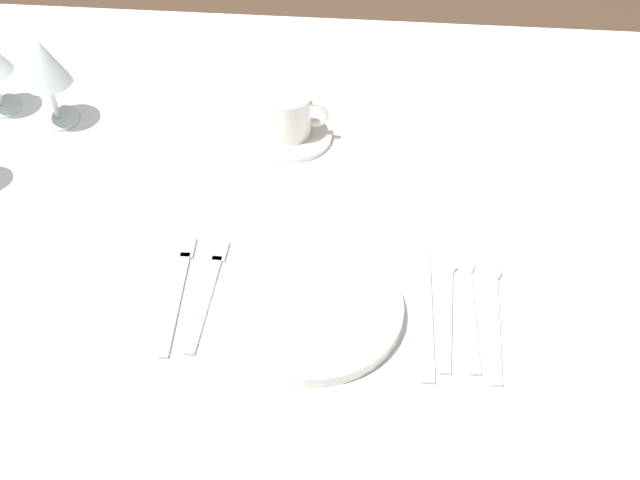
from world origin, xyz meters
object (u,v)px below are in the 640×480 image
object	(u,v)px
fork_inner	(178,288)
wine_glass_centre	(45,66)
spoon_tea	(493,304)
fork_outer	(208,289)
dinner_knife	(426,315)
dinner_plate	(312,309)
spoon_soup	(447,295)
coffee_cup_left	(290,114)
spoon_dessert	(468,296)

from	to	relation	value
fork_inner	wine_glass_centre	world-z (taller)	wine_glass_centre
fork_inner	spoon_tea	size ratio (longest dim) A/B	1.00
fork_outer	fork_inner	xyz separation A→B (m)	(-0.04, -0.00, -0.00)
dinner_knife	spoon_tea	world-z (taller)	spoon_tea
fork_outer	dinner_plate	bearing A→B (deg)	-11.43
fork_inner	dinner_plate	bearing A→B (deg)	-8.28
fork_outer	dinner_knife	size ratio (longest dim) A/B	0.89
spoon_soup	coffee_cup_left	size ratio (longest dim) A/B	2.19
dinner_plate	fork_outer	distance (m)	0.15
spoon_dessert	wine_glass_centre	xyz separation A→B (m)	(-0.68, 0.34, 0.11)
spoon_tea	wine_glass_centre	bearing A→B (deg)	153.45
fork_outer	spoon_soup	xyz separation A→B (m)	(0.33, 0.02, 0.00)
dinner_knife	wine_glass_centre	bearing A→B (deg)	148.27
dinner_plate	wine_glass_centre	distance (m)	0.62
coffee_cup_left	wine_glass_centre	distance (m)	0.40
fork_outer	spoon_dessert	xyz separation A→B (m)	(0.36, 0.02, 0.00)
dinner_plate	dinner_knife	size ratio (longest dim) A/B	1.05
dinner_plate	wine_glass_centre	xyz separation A→B (m)	(-0.47, 0.39, 0.10)
dinner_plate	spoon_soup	bearing A→B (deg)	14.24
dinner_plate	spoon_tea	distance (m)	0.25
spoon_soup	spoon_dessert	size ratio (longest dim) A/B	1.00
spoon_tea	wine_glass_centre	world-z (taller)	wine_glass_centre
spoon_dessert	spoon_tea	distance (m)	0.04
dinner_plate	spoon_tea	size ratio (longest dim) A/B	1.12
fork_outer	fork_inner	world-z (taller)	same
spoon_soup	coffee_cup_left	bearing A→B (deg)	127.20
dinner_plate	spoon_soup	xyz separation A→B (m)	(0.18, 0.05, -0.01)
fork_inner	fork_outer	bearing A→B (deg)	3.01
dinner_plate	spoon_dessert	size ratio (longest dim) A/B	1.14
spoon_soup	spoon_dessert	world-z (taller)	same
fork_outer	coffee_cup_left	distance (m)	0.36
spoon_tea	wine_glass_centre	distance (m)	0.80
dinner_plate	fork_outer	world-z (taller)	dinner_plate
wine_glass_centre	fork_inner	bearing A→B (deg)	-52.38
wine_glass_centre	spoon_tea	bearing A→B (deg)	-26.55
fork_inner	wine_glass_centre	size ratio (longest dim) A/B	1.42
fork_outer	spoon_soup	distance (m)	0.33
dinner_plate	fork_outer	xyz separation A→B (m)	(-0.15, 0.03, -0.01)
spoon_tea	spoon_dessert	bearing A→B (deg)	160.50
dinner_plate	wine_glass_centre	size ratio (longest dim) A/B	1.58
coffee_cup_left	spoon_soup	bearing A→B (deg)	-52.80
spoon_tea	coffee_cup_left	xyz separation A→B (m)	(-0.31, 0.34, 0.04)
fork_inner	spoon_dessert	size ratio (longest dim) A/B	1.02
dinner_plate	spoon_dessert	xyz separation A→B (m)	(0.21, 0.05, -0.01)
dinner_knife	coffee_cup_left	size ratio (longest dim) A/B	2.38
fork_outer	coffee_cup_left	world-z (taller)	coffee_cup_left
fork_inner	spoon_tea	distance (m)	0.43
fork_inner	spoon_tea	xyz separation A→B (m)	(0.43, 0.01, -0.00)
fork_inner	wine_glass_centre	xyz separation A→B (m)	(-0.28, 0.36, 0.11)
spoon_soup	coffee_cup_left	distance (m)	0.42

